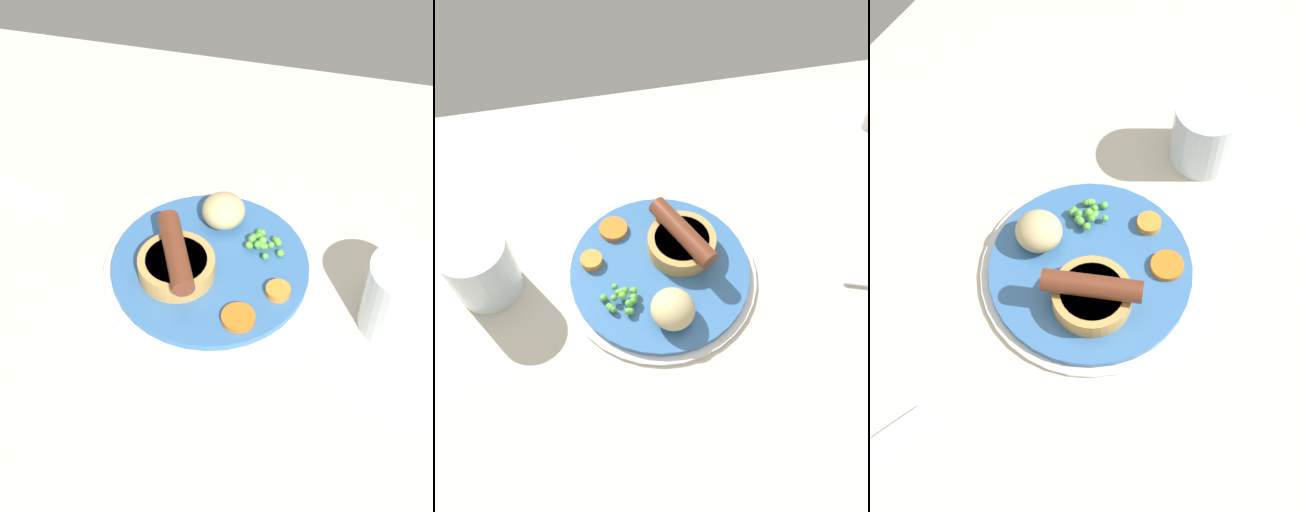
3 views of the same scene
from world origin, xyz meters
The scene contains 8 objects.
dining_table centered at (0.00, 0.00, 1.50)cm, with size 110.00×80.00×3.00cm, color beige.
dinner_plate centered at (0.70, -3.04, 3.57)cm, with size 24.83×24.83×1.40cm.
sausage_pudding centered at (-2.63, -5.34, 6.33)cm, with size 8.72×10.85×4.99cm.
pea_pile centered at (6.04, 0.93, 5.35)cm, with size 4.63×4.46×1.87cm.
potato_chunk_0 centered at (0.71, 3.84, 6.33)cm, with size 5.19×5.33×3.86cm, color #CCB77F.
carrot_slice_0 centered at (5.49, -10.08, 4.75)cm, with size 3.72×3.72×0.70cm, color orange.
carrot_slice_1 centered at (9.03, -5.63, 4.91)cm, with size 2.75×2.75×1.02cm, color orange.
drinking_glass centered at (21.98, -5.51, 7.50)cm, with size 7.97×7.97×9.01cm, color silver.
Camera 3 is at (-37.13, -26.82, 88.55)cm, focal length 60.00 mm.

